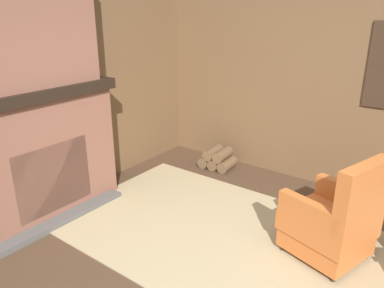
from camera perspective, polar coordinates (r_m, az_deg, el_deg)
The scene contains 9 objects.
wood_panel_wall_left at distance 4.18m, azimuth -24.67°, elevation 6.74°, with size 0.06×5.61×2.57m.
wood_panel_wall_back at distance 4.68m, azimuth 23.29°, elevation 8.27°, with size 5.61×0.09×2.57m.
fireplace_hearth at distance 4.15m, azimuth -21.91°, elevation -1.61°, with size 0.59×1.72×1.39m.
chimney_breast at distance 3.91m, azimuth -24.52°, elevation 16.15°, with size 0.33×1.43×1.16m.
area_rug at distance 3.71m, azimuth 8.44°, elevation -14.92°, with size 3.84×2.01×0.01m.
armchair at distance 3.55m, azimuth 20.67°, elevation -11.13°, with size 0.80×0.78×0.99m.
firewood_stack at distance 5.25m, azimuth 3.91°, elevation -2.27°, with size 0.48×0.37×0.28m.
storage_case at distance 4.22m, azimuth -18.80°, elevation 9.95°, with size 0.14×0.28×0.13m.
decorative_plate_on_mantel at distance 3.99m, azimuth -24.50°, elevation 9.39°, with size 0.06×0.24×0.23m.
Camera 1 is at (1.07, -1.94, 2.13)m, focal length 35.00 mm.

